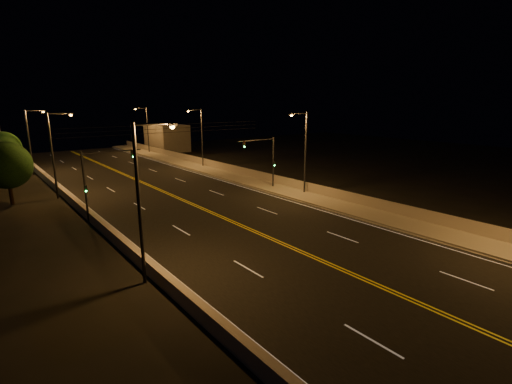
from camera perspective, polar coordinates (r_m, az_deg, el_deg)
ground at (r=20.89m, az=28.40°, el=-16.91°), size 160.00×160.00×0.00m
road at (r=33.09m, az=-4.88°, el=-4.05°), size 18.00×120.00×0.02m
sidewalk at (r=39.73m, az=8.25°, el=-0.91°), size 3.60×120.00×0.30m
curb at (r=38.46m, az=6.31°, el=-1.45°), size 0.14×120.00×0.15m
parapet_wall at (r=40.76m, az=9.89°, el=0.34°), size 0.30×120.00×1.00m
jersey_barrier at (r=29.17m, az=-20.89°, el=-6.51°), size 0.45×120.00×0.89m
distant_building_right at (r=81.35m, az=-13.57°, el=8.13°), size 6.00×10.00×5.44m
parapet_rail at (r=40.64m, az=9.92°, el=1.07°), size 0.06×120.00×0.06m
lane_markings at (r=33.03m, az=-4.81°, el=-4.06°), size 17.32×116.00×0.00m
streetlight_1 at (r=40.54m, az=7.36°, el=6.74°), size 2.55×0.28×9.06m
streetlight_2 at (r=58.34m, az=-8.56°, el=8.79°), size 2.55×0.28×9.06m
streetlight_3 at (r=77.73m, az=-16.54°, el=9.57°), size 2.55×0.28×9.06m
streetlight_4 at (r=21.07m, az=-16.96°, el=-0.16°), size 2.55×0.28×9.06m
streetlight_5 at (r=44.30m, az=-28.56°, el=5.78°), size 2.55×0.28×9.06m
streetlight_6 at (r=60.58m, az=-31.31°, el=7.15°), size 2.55×0.28×9.06m
traffic_signal_right at (r=42.93m, az=1.66°, el=5.38°), size 5.11×0.31×6.12m
traffic_signal_left at (r=34.31m, az=-23.33°, el=2.15°), size 5.11×0.31×6.12m
overhead_wires at (r=39.93m, az=-12.70°, el=9.53°), size 22.00×0.03×0.83m
tree_0 at (r=44.07m, az=-34.02°, el=3.42°), size 4.67×4.67×6.33m
tree_2 at (r=61.55m, az=-34.34°, el=5.56°), size 4.56×4.56×6.18m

